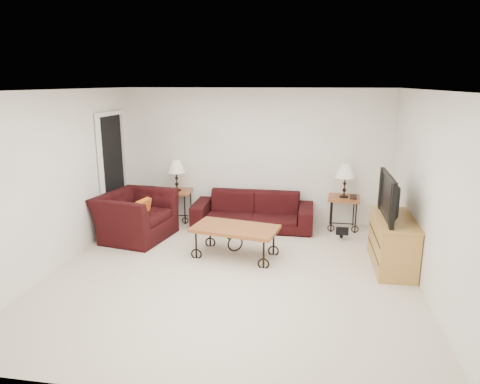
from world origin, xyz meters
name	(u,v)px	position (x,y,z in m)	size (l,w,h in m)	color
ground	(232,273)	(0.00, 0.00, 0.00)	(5.00, 5.00, 0.00)	beige
wall_back	(255,156)	(0.00, 2.50, 1.25)	(5.00, 0.02, 2.50)	white
wall_front	(173,261)	(0.00, -2.50, 1.25)	(5.00, 0.02, 2.50)	white
wall_left	(58,180)	(-2.50, 0.00, 1.25)	(0.02, 5.00, 2.50)	white
wall_right	(430,194)	(2.50, 0.00, 1.25)	(0.02, 5.00, 2.50)	white
ceiling	(231,90)	(0.00, 0.00, 2.50)	(5.00, 5.00, 0.00)	white
doorway	(113,173)	(-2.47, 1.65, 1.02)	(0.08, 0.94, 2.04)	black
sofa	(253,211)	(0.02, 2.02, 0.32)	(2.18, 0.85, 0.64)	black
side_table_left	(178,206)	(-1.46, 2.20, 0.30)	(0.54, 0.54, 0.59)	brown
side_table_right	(343,213)	(1.64, 2.20, 0.30)	(0.55, 0.55, 0.60)	brown
lamp_left	(176,176)	(-1.46, 2.20, 0.89)	(0.33, 0.33, 0.59)	black
lamp_right	(345,181)	(1.64, 2.20, 0.90)	(0.34, 0.34, 0.60)	black
photo_frame_left	(167,190)	(-1.61, 2.05, 0.64)	(0.12, 0.02, 0.10)	black
photo_frame_right	(353,197)	(1.79, 2.05, 0.65)	(0.12, 0.02, 0.10)	black
coffee_table	(235,242)	(-0.06, 0.61, 0.24)	(1.27, 0.69, 0.48)	brown
armchair	(136,216)	(-1.88, 1.15, 0.39)	(1.20, 1.05, 0.78)	black
throw_pillow	(142,210)	(-1.73, 1.10, 0.52)	(0.35, 0.09, 0.35)	#DD531C
tv_stand	(392,243)	(2.23, 0.61, 0.37)	(0.51, 1.22, 0.73)	#AD7E40
television	(395,197)	(2.21, 0.61, 1.05)	(1.09, 0.14, 0.63)	black
backpack	(342,227)	(1.60, 1.68, 0.20)	(0.32, 0.24, 0.41)	black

